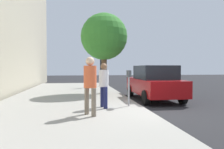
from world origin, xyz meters
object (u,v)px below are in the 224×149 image
Objects in this scene: pedestrian_at_meter at (104,82)px; parked_sedan_near at (154,83)px; pedestrian_bystander at (90,81)px; traffic_signal at (102,56)px; street_tree at (104,37)px; parking_meter at (129,80)px.

pedestrian_at_meter is 0.38× the size of parked_sedan_near.
parked_sedan_near is at bearing 27.40° from pedestrian_at_meter.
pedestrian_bystander is 10.18m from traffic_signal.
parked_sedan_near is (2.47, -2.88, -0.23)m from pedestrian_at_meter.
parking_meter is at bearing -173.66° from street_tree.
traffic_signal is at bearing 17.62° from parked_sedan_near.
street_tree is (2.00, 2.35, 2.58)m from parked_sedan_near.
street_tree is (4.46, -0.53, 2.35)m from pedestrian_at_meter.
pedestrian_at_meter is 1.33m from pedestrian_bystander.
pedestrian_at_meter is 0.36× the size of street_tree.
parking_meter is at bearing -179.09° from traffic_signal.
pedestrian_at_meter is at bearing 34.22° from pedestrian_bystander.
parked_sedan_near is (3.66, -3.45, -0.36)m from pedestrian_bystander.
pedestrian_at_meter is 3.80m from parked_sedan_near.
pedestrian_at_meter is 5.07m from street_tree.
parking_meter is 0.32× the size of parked_sedan_near.
pedestrian_bystander is 6.17m from street_tree.
pedestrian_bystander is at bearing 131.04° from parking_meter.
pedestrian_at_meter is at bearing 173.19° from street_tree.
parking_meter is 0.30× the size of street_tree.
parked_sedan_near is (2.28, -1.87, -0.27)m from parking_meter.
parking_meter is 2.10m from pedestrian_bystander.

